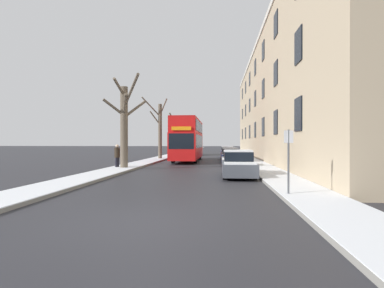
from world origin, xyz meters
The scene contains 16 objects.
ground_plane centered at (0.00, 0.00, 0.00)m, with size 320.00×320.00×0.00m, color #28282D.
sidewalk_left centered at (-5.11, 53.00, 0.08)m, with size 2.11×130.00×0.16m.
sidewalk_right centered at (5.11, 53.00, 0.08)m, with size 2.11×130.00×0.16m.
terrace_facade_right centered at (10.67, 28.38, 6.87)m, with size 9.10×51.01×13.72m.
bare_tree_left_0 centered at (-4.91, 13.77, 3.38)m, with size 3.12×3.73×6.46m.
bare_tree_left_1 centered at (-4.93, 26.70, 3.50)m, with size 2.87×1.60×7.12m.
bare_tree_left_2 centered at (-5.02, 41.06, 3.29)m, with size 1.56×3.02×6.70m.
double_decker_bus centered at (-1.35, 24.07, 2.46)m, with size 2.48×11.34×4.35m.
parked_car_0 centered at (3.00, 9.96, 0.70)m, with size 1.81×4.47×1.53m.
parked_car_1 centered at (3.00, 16.49, 0.63)m, with size 1.72×4.23×1.35m.
parked_car_2 centered at (3.00, 22.22, 0.67)m, with size 1.74×4.42×1.45m.
parked_car_3 centered at (3.00, 27.65, 0.66)m, with size 1.76×4.45×1.42m.
parked_car_4 centered at (3.00, 32.94, 0.68)m, with size 1.76×4.05×1.48m.
oncoming_van centered at (-2.26, 39.59, 1.26)m, with size 2.09×5.19×2.34m.
pedestrian_left_sidewalk centered at (-5.61, 14.24, 1.00)m, with size 0.40×0.40×1.83m.
street_sign_post centered at (4.36, 3.48, 1.39)m, with size 0.32×0.07×2.42m.
Camera 1 is at (1.92, -7.32, 1.96)m, focal length 28.00 mm.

